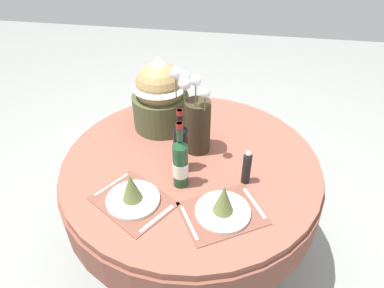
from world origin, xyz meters
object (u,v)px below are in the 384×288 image
object	(u,v)px
flower_vase	(196,120)
wine_bottle_left	(180,163)
dining_table	(191,181)
pepper_mill	(247,168)
place_setting_right	(223,206)
place_setting_left	(132,194)
wine_bottle_centre	(181,147)
gift_tub_back_left	(160,91)

from	to	relation	value
flower_vase	wine_bottle_left	xyz separation A→B (m)	(-0.03, -0.28, -0.05)
dining_table	pepper_mill	world-z (taller)	pepper_mill
dining_table	pepper_mill	size ratio (longest dim) A/B	7.23
flower_vase	pepper_mill	distance (m)	0.36
pepper_mill	place_setting_right	bearing A→B (deg)	-111.87
place_setting_left	flower_vase	distance (m)	0.50
place_setting_right	wine_bottle_centre	bearing A→B (deg)	131.67
flower_vase	place_setting_left	bearing A→B (deg)	-117.20
place_setting_left	gift_tub_back_left	distance (m)	0.64
dining_table	place_setting_left	size ratio (longest dim) A/B	3.15
wine_bottle_left	place_setting_left	bearing A→B (deg)	-142.25
wine_bottle_centre	gift_tub_back_left	bearing A→B (deg)	116.75
dining_table	place_setting_left	xyz separation A→B (m)	(-0.21, -0.33, 0.19)
place_setting_left	pepper_mill	distance (m)	0.53
pepper_mill	place_setting_left	bearing A→B (deg)	-156.65
gift_tub_back_left	pepper_mill	bearing A→B (deg)	-38.89
pepper_mill	gift_tub_back_left	distance (m)	0.66
place_setting_right	flower_vase	xyz separation A→B (m)	(-0.18, 0.43, 0.14)
place_setting_left	flower_vase	xyz separation A→B (m)	(0.22, 0.43, 0.14)
dining_table	wine_bottle_centre	size ratio (longest dim) A/B	3.94
place_setting_left	place_setting_right	world-z (taller)	same
wine_bottle_left	flower_vase	bearing A→B (deg)	84.15
flower_vase	dining_table	bearing A→B (deg)	-95.54
wine_bottle_left	pepper_mill	world-z (taller)	wine_bottle_left
place_setting_right	pepper_mill	distance (m)	0.24
gift_tub_back_left	place_setting_left	bearing A→B (deg)	-88.93
dining_table	place_setting_right	distance (m)	0.43
place_setting_left	pepper_mill	size ratio (longest dim) A/B	2.30
place_setting_left	wine_bottle_left	bearing A→B (deg)	37.75
wine_bottle_left	gift_tub_back_left	bearing A→B (deg)	113.29
place_setting_left	wine_bottle_left	size ratio (longest dim) A/B	1.23
flower_vase	wine_bottle_centre	size ratio (longest dim) A/B	1.33
wine_bottle_centre	place_setting_left	bearing A→B (deg)	-123.72
flower_vase	wine_bottle_centre	xyz separation A→B (m)	(-0.05, -0.17, -0.05)
place_setting_left	gift_tub_back_left	bearing A→B (deg)	91.07
place_setting_right	gift_tub_back_left	bearing A→B (deg)	123.66
place_setting_left	wine_bottle_centre	bearing A→B (deg)	56.28
pepper_mill	flower_vase	bearing A→B (deg)	141.69
place_setting_left	wine_bottle_centre	distance (m)	0.32
wine_bottle_left	wine_bottle_centre	distance (m)	0.11
place_setting_right	wine_bottle_left	xyz separation A→B (m)	(-0.21, 0.15, 0.08)
wine_bottle_centre	pepper_mill	distance (m)	0.33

